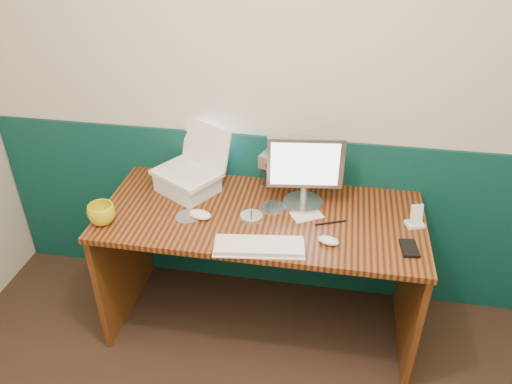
% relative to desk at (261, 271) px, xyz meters
% --- Properties ---
extents(back_wall, '(3.50, 0.04, 2.50)m').
position_rel_desk_xyz_m(back_wall, '(0.13, 0.37, 0.88)').
color(back_wall, beige).
rests_on(back_wall, ground).
extents(wainscot, '(3.48, 0.02, 1.00)m').
position_rel_desk_xyz_m(wainscot, '(0.13, 0.36, 0.12)').
color(wainscot, '#073027').
rests_on(wainscot, ground).
extents(desk, '(1.60, 0.70, 0.75)m').
position_rel_desk_xyz_m(desk, '(0.00, 0.00, 0.00)').
color(desk, '#361109').
rests_on(desk, ground).
extents(laptop_riser, '(0.36, 0.34, 0.10)m').
position_rel_desk_xyz_m(laptop_riser, '(-0.42, 0.15, 0.42)').
color(laptop_riser, silver).
rests_on(laptop_riser, desk).
extents(laptop, '(0.40, 0.38, 0.27)m').
position_rel_desk_xyz_m(laptop, '(-0.42, 0.15, 0.60)').
color(laptop, white).
rests_on(laptop, laptop_riser).
extents(monitor, '(0.38, 0.15, 0.37)m').
position_rel_desk_xyz_m(monitor, '(0.20, 0.12, 0.56)').
color(monitor, '#A5A6AA').
rests_on(monitor, desk).
extents(keyboard, '(0.41, 0.18, 0.02)m').
position_rel_desk_xyz_m(keyboard, '(0.04, -0.28, 0.39)').
color(keyboard, white).
rests_on(keyboard, desk).
extents(mouse_right, '(0.11, 0.08, 0.03)m').
position_rel_desk_xyz_m(mouse_right, '(0.34, -0.18, 0.39)').
color(mouse_right, white).
rests_on(mouse_right, desk).
extents(mouse_left, '(0.13, 0.09, 0.04)m').
position_rel_desk_xyz_m(mouse_left, '(-0.29, -0.09, 0.39)').
color(mouse_left, white).
rests_on(mouse_left, desk).
extents(mug, '(0.16, 0.16, 0.10)m').
position_rel_desk_xyz_m(mug, '(-0.74, -0.21, 0.43)').
color(mug, gold).
rests_on(mug, desk).
extents(camcorder, '(0.12, 0.14, 0.19)m').
position_rel_desk_xyz_m(camcorder, '(-0.00, 0.26, 0.47)').
color(camcorder, silver).
rests_on(camcorder, desk).
extents(cd_spindle, '(0.11, 0.11, 0.02)m').
position_rel_desk_xyz_m(cd_spindle, '(-0.04, -0.05, 0.39)').
color(cd_spindle, silver).
rests_on(cd_spindle, desk).
extents(cd_loose_a, '(0.12, 0.12, 0.00)m').
position_rel_desk_xyz_m(cd_loose_a, '(-0.35, -0.09, 0.38)').
color(cd_loose_a, '#AFB6C0').
rests_on(cd_loose_a, desk).
extents(cd_loose_b, '(0.13, 0.13, 0.00)m').
position_rel_desk_xyz_m(cd_loose_b, '(0.05, 0.06, 0.38)').
color(cd_loose_b, '#ACB2BC').
rests_on(cd_loose_b, desk).
extents(pen, '(0.15, 0.07, 0.01)m').
position_rel_desk_xyz_m(pen, '(0.34, -0.02, 0.38)').
color(pen, black).
rests_on(pen, desk).
extents(papers, '(0.18, 0.16, 0.00)m').
position_rel_desk_xyz_m(papers, '(0.22, 0.02, 0.38)').
color(papers, silver).
rests_on(papers, desk).
extents(dock, '(0.10, 0.09, 0.02)m').
position_rel_desk_xyz_m(dock, '(0.74, 0.03, 0.38)').
color(dock, white).
rests_on(dock, desk).
extents(music_player, '(0.06, 0.05, 0.10)m').
position_rel_desk_xyz_m(music_player, '(0.74, 0.03, 0.44)').
color(music_player, white).
rests_on(music_player, dock).
extents(pda, '(0.09, 0.13, 0.01)m').
position_rel_desk_xyz_m(pda, '(0.70, -0.16, 0.38)').
color(pda, black).
rests_on(pda, desk).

